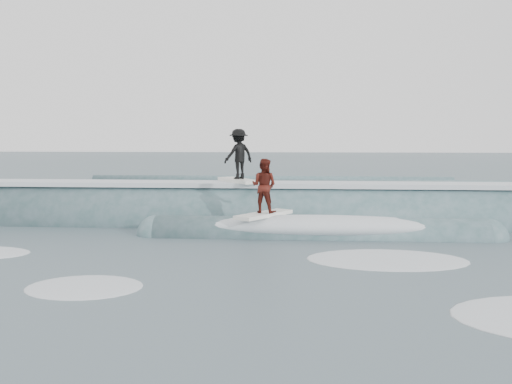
{
  "coord_description": "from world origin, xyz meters",
  "views": [
    {
      "loc": [
        1.32,
        -12.63,
        2.77
      ],
      "look_at": [
        0.0,
        4.02,
        1.1
      ],
      "focal_mm": 40.0,
      "sensor_mm": 36.0,
      "label": 1
    }
  ],
  "objects": [
    {
      "name": "ground",
      "position": [
        0.0,
        0.0,
        0.0
      ],
      "size": [
        160.0,
        160.0,
        0.0
      ],
      "primitive_type": "plane",
      "color": "#374C51",
      "rests_on": "ground"
    },
    {
      "name": "breaking_wave",
      "position": [
        0.21,
        4.77,
        0.03
      ],
      "size": [
        24.08,
        4.02,
        2.48
      ],
      "color": "#375B5D",
      "rests_on": "ground"
    },
    {
      "name": "surfer_red",
      "position": [
        0.31,
        2.82,
        1.27
      ],
      "size": [
        1.56,
        1.97,
        1.58
      ],
      "color": "white",
      "rests_on": "ground"
    },
    {
      "name": "whitewater",
      "position": [
        1.64,
        -1.13,
        0.0
      ],
      "size": [
        16.97,
        6.51,
        0.1
      ],
      "color": "silver",
      "rests_on": "ground"
    },
    {
      "name": "far_swells",
      "position": [
        0.18,
        17.65,
        0.0
      ],
      "size": [
        40.06,
        8.65,
        0.8
      ],
      "color": "#375B5D",
      "rests_on": "ground"
    },
    {
      "name": "surfer_black",
      "position": [
        -0.62,
        5.02,
        2.1
      ],
      "size": [
        1.54,
        1.98,
        1.65
      ],
      "color": "silver",
      "rests_on": "ground"
    }
  ]
}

